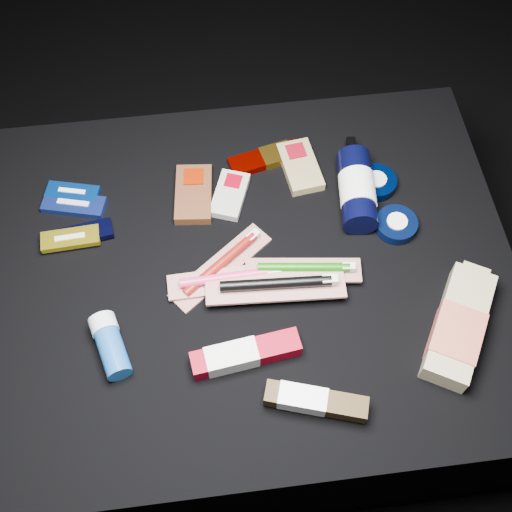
{
  "coord_description": "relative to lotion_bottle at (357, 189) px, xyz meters",
  "views": [
    {
      "loc": [
        -0.06,
        -0.56,
        1.43
      ],
      "look_at": [
        0.01,
        0.01,
        0.42
      ],
      "focal_mm": 45.0,
      "sensor_mm": 36.0,
      "label": 1
    }
  ],
  "objects": [
    {
      "name": "luna_bar_2",
      "position": [
        -0.52,
        -0.02,
        -0.02
      ],
      "size": [
        0.11,
        0.06,
        0.01
      ],
      "rotation": [
        0.0,
        0.0,
        0.15
      ],
      "color": "black",
      "rests_on": "cloth_table"
    },
    {
      "name": "clif_bar_0",
      "position": [
        -0.31,
        0.05,
        -0.02
      ],
      "size": [
        0.08,
        0.13,
        0.02
      ],
      "rotation": [
        0.0,
        0.0,
        -0.1
      ],
      "color": "#502A16",
      "rests_on": "cloth_table"
    },
    {
      "name": "cloth_table",
      "position": [
        -0.22,
        -0.12,
        -0.23
      ],
      "size": [
        0.98,
        0.78,
        0.4
      ],
      "primitive_type": "cube",
      "color": "black",
      "rests_on": "ground"
    },
    {
      "name": "toothbrush_pack_1",
      "position": [
        -0.26,
        -0.15,
        -0.02
      ],
      "size": [
        0.22,
        0.06,
        0.02
      ],
      "rotation": [
        0.0,
        0.0,
        0.03
      ],
      "color": "#BAB3AE",
      "rests_on": "cloth_table"
    },
    {
      "name": "cream_tin_lower",
      "position": [
        0.06,
        -0.07,
        -0.02
      ],
      "size": [
        0.08,
        0.08,
        0.02
      ],
      "rotation": [
        0.0,
        0.0,
        -0.39
      ],
      "color": "black",
      "rests_on": "cloth_table"
    },
    {
      "name": "bodywash_bottle",
      "position": [
        0.12,
        -0.3,
        -0.01
      ],
      "size": [
        0.17,
        0.23,
        0.05
      ],
      "rotation": [
        0.0,
        0.0,
        -0.52
      ],
      "color": "tan",
      "rests_on": "cloth_table"
    },
    {
      "name": "power_bar",
      "position": [
        -0.15,
        0.12,
        -0.03
      ],
      "size": [
        0.15,
        0.08,
        0.02
      ],
      "rotation": [
        0.0,
        0.0,
        0.23
      ],
      "color": "#6F0400",
      "rests_on": "cloth_table"
    },
    {
      "name": "clif_bar_1",
      "position": [
        -0.24,
        0.04,
        -0.02
      ],
      "size": [
        0.09,
        0.12,
        0.02
      ],
      "rotation": [
        0.0,
        0.0,
        -0.35
      ],
      "color": "#A8A7A1",
      "rests_on": "cloth_table"
    },
    {
      "name": "toothbrush_pack_0",
      "position": [
        -0.27,
        -0.12,
        -0.02
      ],
      "size": [
        0.2,
        0.17,
        0.02
      ],
      "rotation": [
        0.0,
        0.0,
        0.66
      ],
      "color": "#A59C99",
      "rests_on": "cloth_table"
    },
    {
      "name": "toothbrush_pack_2",
      "position": [
        -0.12,
        -0.15,
        -0.01
      ],
      "size": [
        0.21,
        0.07,
        0.02
      ],
      "rotation": [
        0.0,
        0.0,
        -0.12
      ],
      "color": "#ABA6A1",
      "rests_on": "cloth_table"
    },
    {
      "name": "luna_bar_1",
      "position": [
        -0.54,
        0.08,
        -0.02
      ],
      "size": [
        0.11,
        0.06,
        0.01
      ],
      "rotation": [
        0.0,
        0.0,
        -0.25
      ],
      "color": "#0941B0",
      "rests_on": "cloth_table"
    },
    {
      "name": "luna_bar_3",
      "position": [
        -0.54,
        -0.03,
        -0.02
      ],
      "size": [
        0.11,
        0.05,
        0.01
      ],
      "rotation": [
        0.0,
        0.0,
        0.05
      ],
      "color": "gold",
      "rests_on": "cloth_table"
    },
    {
      "name": "lotion_bottle",
      "position": [
        0.0,
        0.0,
        0.0
      ],
      "size": [
        0.08,
        0.21,
        0.07
      ],
      "rotation": [
        0.0,
        0.0,
        -0.11
      ],
      "color": "black",
      "rests_on": "cloth_table"
    },
    {
      "name": "toothbrush_pack_3",
      "position": [
        -0.18,
        -0.18,
        -0.0
      ],
      "size": [
        0.25,
        0.07,
        0.03
      ],
      "rotation": [
        0.0,
        0.0,
        -0.06
      ],
      "color": "beige",
      "rests_on": "cloth_table"
    },
    {
      "name": "ground",
      "position": [
        -0.22,
        -0.12,
        -0.43
      ],
      "size": [
        3.0,
        3.0,
        0.0
      ],
      "primitive_type": "plane",
      "color": "black",
      "rests_on": "ground"
    },
    {
      "name": "luna_bar_0",
      "position": [
        -0.54,
        0.05,
        -0.03
      ],
      "size": [
        0.13,
        0.07,
        0.02
      ],
      "rotation": [
        0.0,
        0.0,
        -0.26
      ],
      "color": "#1E349A",
      "rests_on": "cloth_table"
    },
    {
      "name": "cream_tin_upper",
      "position": [
        0.05,
        0.03,
        -0.02
      ],
      "size": [
        0.08,
        0.08,
        0.02
      ],
      "rotation": [
        0.0,
        0.0,
        0.33
      ],
      "color": "black",
      "rests_on": "cloth_table"
    },
    {
      "name": "deodorant_stick",
      "position": [
        -0.47,
        -0.26,
        -0.01
      ],
      "size": [
        0.07,
        0.12,
        0.05
      ],
      "rotation": [
        0.0,
        0.0,
        0.28
      ],
      "color": "#174A8C",
      "rests_on": "cloth_table"
    },
    {
      "name": "toothpaste_carton_red",
      "position": [
        -0.26,
        -0.3,
        -0.02
      ],
      "size": [
        0.19,
        0.06,
        0.04
      ],
      "rotation": [
        0.0,
        0.0,
        0.13
      ],
      "color": "maroon",
      "rests_on": "cloth_table"
    },
    {
      "name": "clif_bar_2",
      "position": [
        -0.1,
        0.09,
        -0.02
      ],
      "size": [
        0.08,
        0.13,
        0.02
      ],
      "rotation": [
        0.0,
        0.0,
        0.13
      ],
      "color": "#907F4F",
      "rests_on": "cloth_table"
    },
    {
      "name": "toothpaste_carton_green",
      "position": [
        -0.15,
        -0.39,
        -0.01
      ],
      "size": [
        0.17,
        0.08,
        0.03
      ],
      "rotation": [
        0.0,
        0.0,
        -0.31
      ],
      "color": "#34240E",
      "rests_on": "cloth_table"
    }
  ]
}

